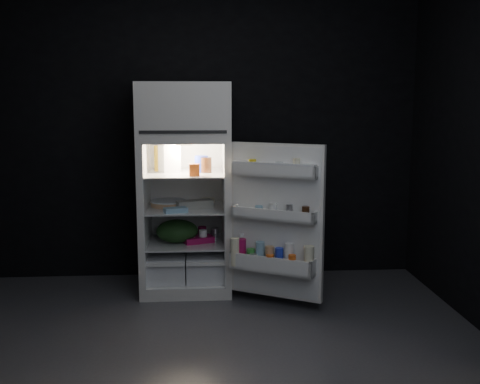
{
  "coord_description": "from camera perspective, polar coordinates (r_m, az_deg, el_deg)",
  "views": [
    {
      "loc": [
        0.02,
        -3.48,
        1.64
      ],
      "look_at": [
        0.33,
        1.0,
        0.9
      ],
      "focal_mm": 42.0,
      "sensor_mm": 36.0,
      "label": 1
    }
  ],
  "objects": [
    {
      "name": "wall_front",
      "position": [
        1.8,
        -4.54,
        0.16
      ],
      "size": [
        4.0,
        0.0,
        2.7
      ],
      "primitive_type": "cube",
      "color": "black",
      "rests_on": "ground"
    },
    {
      "name": "egg_carton",
      "position": [
        4.78,
        -4.63,
        -1.27
      ],
      "size": [
        0.32,
        0.2,
        0.07
      ],
      "primitive_type": "cube",
      "rotation": [
        0.0,
        0.0,
        0.29
      ],
      "color": "gray",
      "rests_on": "refrigerator"
    },
    {
      "name": "small_can_red",
      "position": [
        5.05,
        -3.86,
        -4.04
      ],
      "size": [
        0.08,
        0.08,
        0.09
      ],
      "primitive_type": "cylinder",
      "rotation": [
        0.0,
        0.0,
        -0.08
      ],
      "color": "#A20D4A",
      "rests_on": "refrigerator"
    },
    {
      "name": "pie",
      "position": [
        4.92,
        -7.3,
        -1.2
      ],
      "size": [
        0.32,
        0.32,
        0.04
      ],
      "primitive_type": "cylinder",
      "rotation": [
        0.0,
        0.0,
        0.06
      ],
      "color": "tan",
      "rests_on": "refrigerator"
    },
    {
      "name": "wrapped_pkg",
      "position": [
        5.0,
        -3.34,
        -0.9
      ],
      "size": [
        0.13,
        0.12,
        0.05
      ],
      "primitive_type": "cube",
      "rotation": [
        0.0,
        0.0,
        -0.33
      ],
      "color": "beige",
      "rests_on": "refrigerator"
    },
    {
      "name": "mayo_jar",
      "position": [
        4.82,
        -3.94,
        2.86
      ],
      "size": [
        0.13,
        0.13,
        0.14
      ],
      "primitive_type": "cylinder",
      "rotation": [
        0.0,
        0.0,
        -0.15
      ],
      "color": "#2133B5",
      "rests_on": "refrigerator"
    },
    {
      "name": "refrigerator",
      "position": [
        4.85,
        -5.57,
        1.2
      ],
      "size": [
        0.76,
        0.71,
        1.78
      ],
      "color": "white",
      "rests_on": "ground"
    },
    {
      "name": "floor",
      "position": [
        3.84,
        -4.0,
        -15.9
      ],
      "size": [
        4.0,
        3.4,
        0.0
      ],
      "primitive_type": "cube",
      "color": "#48484C",
      "rests_on": "ground"
    },
    {
      "name": "yogurt_tray",
      "position": [
        4.86,
        -4.25,
        -4.84
      ],
      "size": [
        0.28,
        0.21,
        0.05
      ],
      "primitive_type": "cube",
      "rotation": [
        0.0,
        0.0,
        0.35
      ],
      "color": "#A20D4A",
      "rests_on": "refrigerator"
    },
    {
      "name": "jam_jar",
      "position": [
        4.8,
        -3.49,
        2.77
      ],
      "size": [
        0.11,
        0.11,
        0.13
      ],
      "primitive_type": "cylinder",
      "rotation": [
        0.0,
        0.0,
        -0.15
      ],
      "color": "black",
      "rests_on": "refrigerator"
    },
    {
      "name": "flat_package",
      "position": [
        4.63,
        -6.56,
        -1.84
      ],
      "size": [
        0.21,
        0.15,
        0.04
      ],
      "primitive_type": "cube",
      "rotation": [
        0.0,
        0.0,
        0.31
      ],
      "color": "#7DA8C2",
      "rests_on": "refrigerator"
    },
    {
      "name": "small_can_silver",
      "position": [
        5.0,
        -2.57,
        -4.18
      ],
      "size": [
        0.08,
        0.08,
        0.09
      ],
      "primitive_type": "cylinder",
      "rotation": [
        0.0,
        0.0,
        -0.07
      ],
      "color": "silver",
      "rests_on": "refrigerator"
    },
    {
      "name": "milk_jug",
      "position": [
        4.85,
        -7.19,
        3.44
      ],
      "size": [
        0.2,
        0.2,
        0.24
      ],
      "primitive_type": "cube",
      "rotation": [
        0.0,
        0.0,
        0.42
      ],
      "color": "white",
      "rests_on": "refrigerator"
    },
    {
      "name": "fridge_door",
      "position": [
        4.38,
        3.58,
        -3.32
      ],
      "size": [
        0.72,
        0.51,
        1.22
      ],
      "color": "white",
      "rests_on": "ground"
    },
    {
      "name": "wall_back",
      "position": [
        5.19,
        -4.15,
        6.12
      ],
      "size": [
        4.0,
        0.0,
        2.7
      ],
      "primitive_type": "cube",
      "color": "black",
      "rests_on": "ground"
    },
    {
      "name": "produce_bag",
      "position": [
        4.87,
        -6.41,
        -3.96
      ],
      "size": [
        0.44,
        0.4,
        0.2
      ],
      "primitive_type": "ellipsoid",
      "rotation": [
        0.0,
        0.0,
        -0.31
      ],
      "color": "#193815",
      "rests_on": "refrigerator"
    },
    {
      "name": "small_carton",
      "position": [
        4.58,
        -4.67,
        2.25
      ],
      "size": [
        0.09,
        0.07,
        0.1
      ],
      "primitive_type": "cube",
      "rotation": [
        0.0,
        0.0,
        0.07
      ],
      "color": "orange",
      "rests_on": "refrigerator"
    },
    {
      "name": "amber_bottle",
      "position": [
        4.94,
        -8.31,
        3.4
      ],
      "size": [
        0.08,
        0.08,
        0.22
      ],
      "primitive_type": "cylinder",
      "rotation": [
        0.0,
        0.0,
        0.05
      ],
      "color": "gold",
      "rests_on": "refrigerator"
    }
  ]
}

